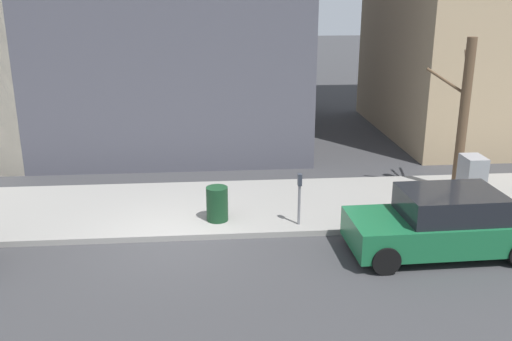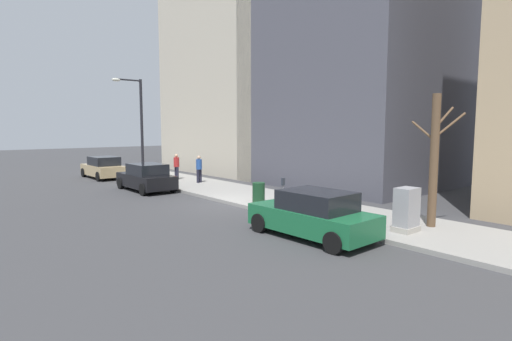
# 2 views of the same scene
# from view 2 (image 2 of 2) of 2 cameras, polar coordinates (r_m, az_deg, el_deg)

# --- Properties ---
(ground_plane) EXTENTS (120.00, 120.00, 0.00)m
(ground_plane) POSITION_cam_2_polar(r_m,az_deg,el_deg) (18.35, -3.93, -4.89)
(ground_plane) COLOR #38383A
(sidewalk) EXTENTS (4.00, 36.00, 0.15)m
(sidewalk) POSITION_cam_2_polar(r_m,az_deg,el_deg) (19.55, 0.85, -3.98)
(sidewalk) COLOR gray
(sidewalk) RESTS_ON ground
(parked_car_green) EXTENTS (2.01, 4.24, 1.52)m
(parked_car_green) POSITION_cam_2_polar(r_m,az_deg,el_deg) (12.89, 8.15, -6.29)
(parked_car_green) COLOR #196038
(parked_car_green) RESTS_ON ground
(parked_car_black) EXTENTS (1.93, 4.20, 1.52)m
(parked_car_black) POSITION_cam_2_polar(r_m,az_deg,el_deg) (23.11, -15.39, -0.99)
(parked_car_black) COLOR black
(parked_car_black) RESTS_ON ground
(parked_car_tan) EXTENTS (1.96, 4.22, 1.52)m
(parked_car_tan) POSITION_cam_2_polar(r_m,az_deg,el_deg) (29.84, -20.97, 0.37)
(parked_car_tan) COLOR tan
(parked_car_tan) RESTS_ON ground
(parking_meter) EXTENTS (0.14, 0.10, 1.35)m
(parking_meter) POSITION_cam_2_polar(r_m,az_deg,el_deg) (16.08, 3.88, -2.90)
(parking_meter) COLOR slate
(parking_meter) RESTS_ON sidewalk
(utility_box) EXTENTS (0.83, 0.60, 1.43)m
(utility_box) POSITION_cam_2_polar(r_m,az_deg,el_deg) (13.79, 20.70, -5.33)
(utility_box) COLOR #A8A399
(utility_box) RESTS_ON sidewalk
(streetlamp) EXTENTS (1.97, 0.32, 6.50)m
(streetlamp) POSITION_cam_2_polar(r_m,az_deg,el_deg) (27.36, -16.54, 6.92)
(streetlamp) COLOR black
(streetlamp) RESTS_ON sidewalk
(bare_tree) EXTENTS (1.19, 1.61, 4.47)m
(bare_tree) POSITION_cam_2_polar(r_m,az_deg,el_deg) (14.66, 24.12, 1.54)
(bare_tree) COLOR brown
(bare_tree) RESTS_ON sidewalk
(trash_bin) EXTENTS (0.56, 0.56, 0.90)m
(trash_bin) POSITION_cam_2_polar(r_m,az_deg,el_deg) (17.96, 0.38, -3.17)
(trash_bin) COLOR #14381E
(trash_bin) RESTS_ON sidewalk
(pedestrian_near_meter) EXTENTS (0.39, 0.36, 1.66)m
(pedestrian_near_meter) POSITION_cam_2_polar(r_m,az_deg,el_deg) (24.73, -8.14, 0.44)
(pedestrian_near_meter) COLOR #1E1E2D
(pedestrian_near_meter) RESTS_ON sidewalk
(pedestrian_midblock) EXTENTS (0.36, 0.40, 1.66)m
(pedestrian_midblock) POSITION_cam_2_polar(r_m,az_deg,el_deg) (26.62, -11.29, 0.77)
(pedestrian_midblock) COLOR #1E1E2D
(pedestrian_midblock) RESTS_ON sidewalk
(office_tower_right) EXTENTS (12.59, 12.59, 18.89)m
(office_tower_right) POSITION_cam_2_polar(r_m,az_deg,el_deg) (34.84, 0.89, 15.90)
(office_tower_right) COLOR #BCB29E
(office_tower_right) RESTS_ON ground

